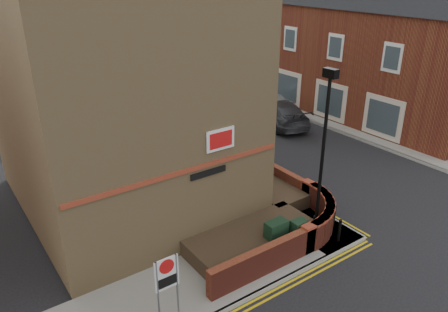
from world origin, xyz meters
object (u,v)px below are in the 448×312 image
utility_cabinet_large (276,236)px  silver_car_near (181,109)px  lamppost (322,156)px  zone_sign (167,279)px

utility_cabinet_large → silver_car_near: utility_cabinet_large is taller
utility_cabinet_large → silver_car_near: 15.43m
utility_cabinet_large → silver_car_near: (4.71, 14.69, -0.07)m
utility_cabinet_large → lamppost: bearing=-3.0°
silver_car_near → lamppost: bearing=-101.8°
zone_sign → lamppost: bearing=6.1°
utility_cabinet_large → zone_sign: zone_sign is taller
zone_sign → silver_car_near: size_ratio=0.55×
zone_sign → silver_car_near: zone_sign is taller
utility_cabinet_large → zone_sign: size_ratio=0.55×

